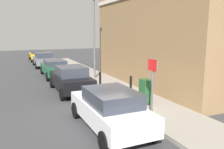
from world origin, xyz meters
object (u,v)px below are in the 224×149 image
(car_black, at_px, (71,79))
(car_yellow, at_px, (38,55))
(street_sign, at_px, (152,79))
(utility_cabinet, at_px, (145,92))
(bollard_far_kerb, at_px, (100,80))
(car_white, at_px, (110,108))
(lamppost, at_px, (94,34))
(bollard_near_cabinet, at_px, (131,85))
(car_grey, at_px, (44,59))
(car_green, at_px, (55,68))

(car_black, relative_size, car_yellow, 0.98)
(car_black, distance_m, car_yellow, 17.01)
(street_sign, bearing_deg, utility_cabinet, 66.00)
(bollard_far_kerb, bearing_deg, car_yellow, 94.66)
(car_white, bearing_deg, lamppost, -16.59)
(car_black, relative_size, bollard_near_cabinet, 4.04)
(car_grey, relative_size, car_yellow, 0.97)
(car_black, height_order, car_yellow, car_black)
(lamppost, bearing_deg, bollard_near_cabinet, -88.58)
(car_black, xyz_separation_m, car_grey, (0.09, 11.34, -0.04))
(car_grey, relative_size, utility_cabinet, 3.58)
(car_grey, distance_m, street_sign, 17.06)
(bollard_far_kerb, bearing_deg, car_black, 157.32)
(lamppost, bearing_deg, street_sign, -94.54)
(lamppost, bearing_deg, utility_cabinet, -89.75)
(car_white, relative_size, car_green, 0.98)
(car_grey, bearing_deg, bollard_near_cabinet, -168.83)
(bollard_near_cabinet, bearing_deg, utility_cabinet, -93.59)
(car_grey, xyz_separation_m, lamppost, (2.37, -8.58, 2.57))
(car_white, distance_m, car_black, 5.71)
(car_white, distance_m, street_sign, 2.04)
(car_black, xyz_separation_m, lamppost, (2.46, 2.77, 2.52))
(car_grey, xyz_separation_m, bollard_far_kerb, (1.47, -12.00, -0.03))
(car_grey, height_order, car_yellow, car_grey)
(street_sign, bearing_deg, car_grey, 95.76)
(utility_cabinet, bearing_deg, car_black, 121.63)
(car_grey, height_order, lamppost, lamppost)
(car_black, xyz_separation_m, bollard_far_kerb, (1.56, -0.65, -0.08))
(car_green, xyz_separation_m, bollard_near_cabinet, (2.53, -7.68, -0.00))
(car_black, xyz_separation_m, street_sign, (1.80, -5.60, 0.88))
(car_yellow, bearing_deg, street_sign, -174.57)
(car_yellow, relative_size, bollard_far_kerb, 4.11)
(car_white, bearing_deg, car_grey, -0.60)
(car_yellow, height_order, street_sign, street_sign)
(car_black, height_order, car_green, car_black)
(car_grey, distance_m, bollard_near_cabinet, 14.02)
(car_yellow, relative_size, bollard_near_cabinet, 4.11)
(car_white, xyz_separation_m, car_black, (0.03, 5.71, 0.01))
(car_yellow, distance_m, utility_cabinet, 21.18)
(car_black, relative_size, car_grey, 1.02)
(bollard_near_cabinet, bearing_deg, car_white, -128.86)
(utility_cabinet, xyz_separation_m, street_sign, (-0.69, -1.56, 0.98))
(utility_cabinet, height_order, bollard_near_cabinet, utility_cabinet)
(bollard_near_cabinet, height_order, bollard_far_kerb, same)
(utility_cabinet, height_order, bollard_far_kerb, utility_cabinet)
(car_yellow, height_order, bollard_far_kerb, car_yellow)
(car_grey, height_order, street_sign, street_sign)
(car_green, relative_size, street_sign, 1.84)
(car_black, relative_size, lamppost, 0.73)
(utility_cabinet, height_order, street_sign, street_sign)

